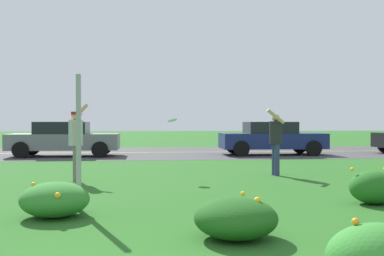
% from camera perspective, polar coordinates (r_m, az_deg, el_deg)
% --- Properties ---
extents(ground_plane, '(120.00, 120.00, 0.00)m').
position_cam_1_polar(ground_plane, '(12.02, -5.60, -6.15)').
color(ground_plane, '#26601E').
extents(highway_strip, '(120.00, 8.81, 0.01)m').
position_cam_1_polar(highway_strip, '(21.49, -5.58, -3.08)').
color(highway_strip, '#424244').
rests_on(highway_strip, ground).
extents(highway_center_stripe, '(120.00, 0.16, 0.00)m').
position_cam_1_polar(highway_center_stripe, '(21.49, -5.58, -3.07)').
color(highway_center_stripe, yellow).
rests_on(highway_center_stripe, ground).
extents(daylily_clump_mid_left, '(1.04, 0.99, 0.53)m').
position_cam_1_polar(daylily_clump_mid_left, '(7.29, -16.85, -8.59)').
color(daylily_clump_mid_left, '#337F2D').
rests_on(daylily_clump_mid_left, ground).
extents(daylily_clump_front_left, '(0.87, 0.74, 0.65)m').
position_cam_1_polar(daylily_clump_front_left, '(8.67, 21.89, -6.94)').
color(daylily_clump_front_left, '#23661E').
rests_on(daylily_clump_front_left, ground).
extents(daylily_clump_near_camera, '(1.04, 1.05, 0.52)m').
position_cam_1_polar(daylily_clump_near_camera, '(5.76, 5.53, -11.19)').
color(daylily_clump_near_camera, '#1E5619').
rests_on(daylily_clump_near_camera, ground).
extents(sign_post_near_path, '(0.07, 0.10, 2.23)m').
position_cam_1_polar(sign_post_near_path, '(7.67, -14.05, -1.74)').
color(sign_post_near_path, '#93969B').
rests_on(sign_post_near_path, ground).
extents(person_thrower_red_cap_gray_shirt, '(0.46, 0.53, 1.91)m').
position_cam_1_polar(person_thrower_red_cap_gray_shirt, '(11.39, -14.37, -1.29)').
color(person_thrower_red_cap_gray_shirt, '#B2B2B7').
rests_on(person_thrower_red_cap_gray_shirt, ground).
extents(person_catcher_dark_shirt, '(0.52, 0.53, 1.80)m').
position_cam_1_polar(person_catcher_dark_shirt, '(12.47, 10.45, -1.27)').
color(person_catcher_dark_shirt, '#232328').
rests_on(person_catcher_dark_shirt, ground).
extents(frisbee_white, '(0.25, 0.24, 0.13)m').
position_cam_1_polar(frisbee_white, '(11.61, -2.47, 0.98)').
color(frisbee_white, white).
extents(car_gray_center_left, '(4.50, 2.00, 1.45)m').
position_cam_1_polar(car_gray_center_left, '(19.79, -15.76, -1.31)').
color(car_gray_center_left, slate).
rests_on(car_gray_center_left, ground).
extents(car_navy_center_right, '(4.50, 2.00, 1.45)m').
position_cam_1_polar(car_navy_center_right, '(20.21, 9.96, -1.25)').
color(car_navy_center_right, navy).
rests_on(car_navy_center_right, ground).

